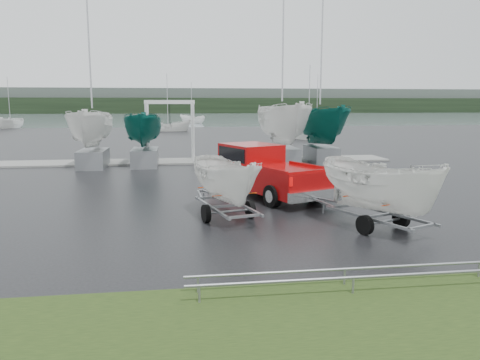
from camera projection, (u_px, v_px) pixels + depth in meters
ground_plane at (166, 202)px, 18.73m from camera, size 120.00×120.00×0.00m
lake at (172, 119)px, 116.44m from camera, size 300.00×300.00×0.00m
grass_verge at (157, 335)px, 7.99m from camera, size 40.00×40.00×0.00m
dock at (169, 161)px, 31.43m from camera, size 30.00×3.00×0.12m
treeline at (172, 106)px, 184.35m from camera, size 300.00×8.00×6.00m
far_hill at (172, 101)px, 191.84m from camera, size 300.00×6.00×10.00m
pickup_truck at (261, 169)px, 20.21m from camera, size 4.50×6.76×2.14m
trailer_hitched at (383, 140)px, 14.23m from camera, size 2.49×3.78×5.19m
trailer_parked at (226, 142)px, 15.63m from camera, size 2.01×3.78×4.86m
boat_hoist at (170, 122)px, 31.02m from camera, size 3.30×2.18×4.12m
keelboat_0 at (91, 104)px, 28.22m from camera, size 2.45×3.20×10.62m
keelboat_1 at (143, 109)px, 28.90m from camera, size 2.26×3.20×7.11m
keelboat_2 at (284, 93)px, 29.76m from camera, size 2.86×3.20×11.04m
keelboat_3 at (323, 98)px, 30.47m from camera, size 2.67×3.20×10.84m
mast_rack_2 at (349, 273)px, 9.95m from camera, size 7.00×0.56×0.06m
moored_boat_1 at (168, 131)px, 65.93m from camera, size 2.58×2.52×11.23m
moored_boat_2 at (308, 139)px, 51.31m from camera, size 3.37×3.41×11.48m
moored_boat_3 at (316, 130)px, 67.91m from camera, size 2.82×2.86×10.90m
moored_boat_4 at (11, 128)px, 74.91m from camera, size 3.01×3.08×11.59m
moored_boat_5 at (192, 123)px, 92.67m from camera, size 3.74×3.76×11.52m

